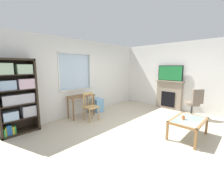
{
  "coord_description": "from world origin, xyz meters",
  "views": [
    {
      "loc": [
        -3.23,
        -2.18,
        1.75
      ],
      "look_at": [
        -0.17,
        0.76,
        1.07
      ],
      "focal_mm": 23.68,
      "sensor_mm": 36.0,
      "label": 1
    }
  ],
  "objects_px": {
    "wooden_chair": "(90,106)",
    "office_chair": "(194,102)",
    "fireplace": "(169,95)",
    "tv": "(170,73)",
    "plastic_drawer_unit": "(97,105)",
    "bookshelf": "(17,94)",
    "coffee_table": "(188,122)",
    "sippy_cup": "(183,117)",
    "desk_under_window": "(81,99)"
  },
  "relations": [
    {
      "from": "wooden_chair",
      "to": "office_chair",
      "type": "height_order",
      "value": "office_chair"
    },
    {
      "from": "fireplace",
      "to": "tv",
      "type": "distance_m",
      "value": 0.89
    },
    {
      "from": "wooden_chair",
      "to": "plastic_drawer_unit",
      "type": "xyz_separation_m",
      "value": [
        0.76,
        0.56,
        -0.21
      ]
    },
    {
      "from": "bookshelf",
      "to": "coffee_table",
      "type": "xyz_separation_m",
      "value": [
        2.8,
        -3.29,
        -0.64
      ]
    },
    {
      "from": "fireplace",
      "to": "sippy_cup",
      "type": "distance_m",
      "value": 2.58
    },
    {
      "from": "coffee_table",
      "to": "sippy_cup",
      "type": "xyz_separation_m",
      "value": [
        -0.09,
        0.09,
        0.11
      ]
    },
    {
      "from": "bookshelf",
      "to": "fireplace",
      "type": "distance_m",
      "value": 5.31
    },
    {
      "from": "wooden_chair",
      "to": "fireplace",
      "type": "bearing_deg",
      "value": -22.61
    },
    {
      "from": "sippy_cup",
      "to": "office_chair",
      "type": "bearing_deg",
      "value": 7.36
    },
    {
      "from": "bookshelf",
      "to": "fireplace",
      "type": "xyz_separation_m",
      "value": [
        4.94,
        -1.9,
        -0.45
      ]
    },
    {
      "from": "tv",
      "to": "sippy_cup",
      "type": "relative_size",
      "value": 10.87
    },
    {
      "from": "bookshelf",
      "to": "desk_under_window",
      "type": "height_order",
      "value": "bookshelf"
    },
    {
      "from": "bookshelf",
      "to": "tv",
      "type": "xyz_separation_m",
      "value": [
        4.92,
        -1.9,
        0.44
      ]
    },
    {
      "from": "coffee_table",
      "to": "plastic_drawer_unit",
      "type": "bearing_deg",
      "value": 93.14
    },
    {
      "from": "plastic_drawer_unit",
      "to": "coffee_table",
      "type": "xyz_separation_m",
      "value": [
        0.18,
        -3.23,
        0.14
      ]
    },
    {
      "from": "plastic_drawer_unit",
      "to": "sippy_cup",
      "type": "bearing_deg",
      "value": -88.39
    },
    {
      "from": "wooden_chair",
      "to": "desk_under_window",
      "type": "bearing_deg",
      "value": 90.03
    },
    {
      "from": "bookshelf",
      "to": "office_chair",
      "type": "bearing_deg",
      "value": -33.86
    },
    {
      "from": "wooden_chair",
      "to": "office_chair",
      "type": "bearing_deg",
      "value": -42.52
    },
    {
      "from": "bookshelf",
      "to": "office_chair",
      "type": "xyz_separation_m",
      "value": [
        4.43,
        -2.98,
        -0.48
      ]
    },
    {
      "from": "fireplace",
      "to": "office_chair",
      "type": "height_order",
      "value": "fireplace"
    },
    {
      "from": "desk_under_window",
      "to": "plastic_drawer_unit",
      "type": "distance_m",
      "value": 0.84
    },
    {
      "from": "desk_under_window",
      "to": "fireplace",
      "type": "xyz_separation_m",
      "value": [
        3.07,
        -1.79,
        -0.03
      ]
    },
    {
      "from": "sippy_cup",
      "to": "fireplace",
      "type": "bearing_deg",
      "value": 30.27
    },
    {
      "from": "desk_under_window",
      "to": "tv",
      "type": "relative_size",
      "value": 0.95
    },
    {
      "from": "tv",
      "to": "coffee_table",
      "type": "relative_size",
      "value": 0.93
    },
    {
      "from": "bookshelf",
      "to": "desk_under_window",
      "type": "distance_m",
      "value": 1.91
    },
    {
      "from": "fireplace",
      "to": "sippy_cup",
      "type": "height_order",
      "value": "fireplace"
    },
    {
      "from": "plastic_drawer_unit",
      "to": "coffee_table",
      "type": "bearing_deg",
      "value": -86.86
    },
    {
      "from": "office_chair",
      "to": "bookshelf",
      "type": "bearing_deg",
      "value": 146.14
    },
    {
      "from": "bookshelf",
      "to": "tv",
      "type": "relative_size",
      "value": 1.98
    },
    {
      "from": "plastic_drawer_unit",
      "to": "sippy_cup",
      "type": "xyz_separation_m",
      "value": [
        0.09,
        -3.14,
        0.25
      ]
    },
    {
      "from": "plastic_drawer_unit",
      "to": "office_chair",
      "type": "xyz_separation_m",
      "value": [
        1.81,
        -2.92,
        0.3
      ]
    },
    {
      "from": "bookshelf",
      "to": "office_chair",
      "type": "distance_m",
      "value": 5.36
    },
    {
      "from": "wooden_chair",
      "to": "tv",
      "type": "xyz_separation_m",
      "value": [
        3.05,
        -1.28,
        1.01
      ]
    },
    {
      "from": "fireplace",
      "to": "tv",
      "type": "relative_size",
      "value": 1.19
    },
    {
      "from": "wooden_chair",
      "to": "tv",
      "type": "distance_m",
      "value": 3.46
    },
    {
      "from": "desk_under_window",
      "to": "office_chair",
      "type": "bearing_deg",
      "value": -48.16
    },
    {
      "from": "desk_under_window",
      "to": "tv",
      "type": "distance_m",
      "value": 3.64
    },
    {
      "from": "fireplace",
      "to": "coffee_table",
      "type": "height_order",
      "value": "fireplace"
    },
    {
      "from": "fireplace",
      "to": "bookshelf",
      "type": "bearing_deg",
      "value": 158.95
    },
    {
      "from": "desk_under_window",
      "to": "wooden_chair",
      "type": "bearing_deg",
      "value": -89.97
    },
    {
      "from": "bookshelf",
      "to": "desk_under_window",
      "type": "bearing_deg",
      "value": -3.29
    },
    {
      "from": "plastic_drawer_unit",
      "to": "office_chair",
      "type": "bearing_deg",
      "value": -58.22
    },
    {
      "from": "office_chair",
      "to": "tv",
      "type": "bearing_deg",
      "value": 65.72
    },
    {
      "from": "coffee_table",
      "to": "tv",
      "type": "bearing_deg",
      "value": 33.33
    },
    {
      "from": "bookshelf",
      "to": "tv",
      "type": "distance_m",
      "value": 5.29
    },
    {
      "from": "wooden_chair",
      "to": "coffee_table",
      "type": "distance_m",
      "value": 2.83
    },
    {
      "from": "plastic_drawer_unit",
      "to": "coffee_table",
      "type": "height_order",
      "value": "plastic_drawer_unit"
    },
    {
      "from": "wooden_chair",
      "to": "coffee_table",
      "type": "xyz_separation_m",
      "value": [
        0.94,
        -2.67,
        -0.07
      ]
    }
  ]
}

